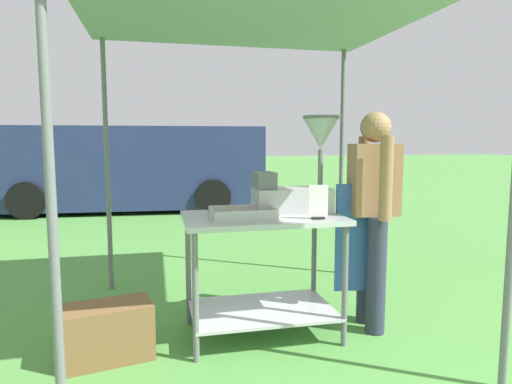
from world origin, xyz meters
The scene contains 9 objects.
ground_plane centered at (0.00, 6.00, 0.00)m, with size 70.00×70.00×0.00m, color #519342.
stall_canopy centered at (-0.30, 1.42, 2.28)m, with size 2.53×2.49×2.37m.
donut_cart centered at (-0.30, 1.32, 0.62)m, with size 1.11×0.70×0.88m.
donut_tray centered at (-0.45, 1.24, 0.90)m, with size 0.43×0.30×0.07m.
donut_fryer centered at (0.01, 1.42, 1.14)m, with size 0.63×0.28×0.71m.
menu_sign centered at (0.04, 1.09, 0.97)m, with size 0.13×0.05×0.23m.
vendor centered at (0.52, 1.27, 0.90)m, with size 0.46×0.54×1.61m.
supply_crate centered at (-1.34, 1.19, 0.18)m, with size 0.59×0.41×0.36m.
van_navy centered at (-1.55, 7.81, 0.88)m, with size 5.54×2.37×1.69m.
Camera 1 is at (-1.03, -1.67, 1.39)m, focal length 30.97 mm.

